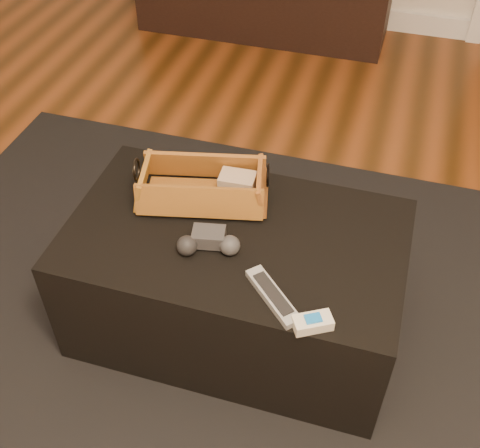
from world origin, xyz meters
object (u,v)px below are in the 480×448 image
(silver_remote, at_px, (273,296))
(cream_gadget, at_px, (313,323))
(wicker_basket, at_px, (203,187))
(game_controller, at_px, (209,242))
(ottoman, at_px, (236,280))
(tv_remote, at_px, (196,196))

(silver_remote, distance_m, cream_gadget, 0.13)
(cream_gadget, bearing_deg, wicker_basket, 137.94)
(wicker_basket, xyz_separation_m, game_controller, (0.09, -0.20, -0.02))
(wicker_basket, bearing_deg, ottoman, -39.65)
(ottoman, xyz_separation_m, silver_remote, (0.17, -0.21, 0.22))
(silver_remote, bearing_deg, wicker_basket, 133.43)
(wicker_basket, bearing_deg, game_controller, -66.59)
(silver_remote, bearing_deg, tv_remote, 136.63)
(tv_remote, bearing_deg, silver_remote, -62.20)
(tv_remote, relative_size, wicker_basket, 0.49)
(ottoman, bearing_deg, tv_remote, 148.14)
(game_controller, height_order, silver_remote, game_controller)
(ottoman, relative_size, silver_remote, 5.44)
(wicker_basket, relative_size, game_controller, 2.29)
(silver_remote, xyz_separation_m, cream_gadget, (0.12, -0.06, 0.01))
(ottoman, xyz_separation_m, cream_gadget, (0.28, -0.27, 0.23))
(ottoman, distance_m, silver_remote, 0.35)
(wicker_basket, distance_m, cream_gadget, 0.57)
(game_controller, bearing_deg, tv_remote, 119.52)
(tv_remote, bearing_deg, ottoman, -50.69)
(tv_remote, distance_m, wicker_basket, 0.03)
(ottoman, xyz_separation_m, game_controller, (-0.05, -0.09, 0.24))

